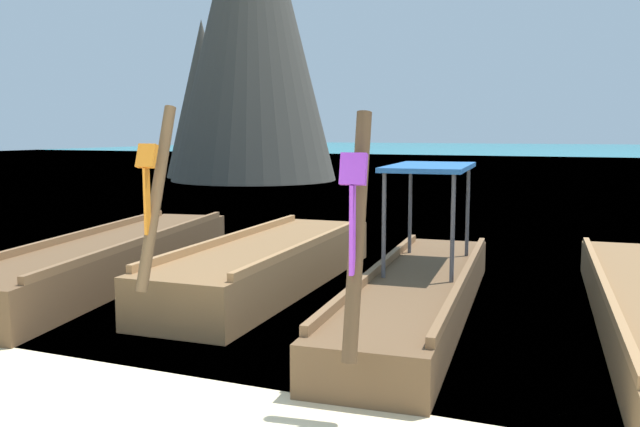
# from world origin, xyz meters

# --- Properties ---
(sea_water) EXTENTS (120.00, 120.00, 0.00)m
(sea_water) POSITION_xyz_m (0.00, 62.30, 0.00)
(sea_water) COLOR #147A89
(sea_water) RESTS_ON ground
(longtail_boat_pink_ribbon) EXTENTS (2.38, 7.05, 2.68)m
(longtail_boat_pink_ribbon) POSITION_xyz_m (-3.78, 5.25, 0.32)
(longtail_boat_pink_ribbon) COLOR brown
(longtail_boat_pink_ribbon) RESTS_ON ground
(longtail_boat_orange_ribbon) EXTENTS (1.56, 5.82, 2.49)m
(longtail_boat_orange_ribbon) POSITION_xyz_m (-1.38, 5.76, 0.33)
(longtail_boat_orange_ribbon) COLOR brown
(longtail_boat_orange_ribbon) RESTS_ON ground
(longtail_boat_violet_ribbon) EXTENTS (1.61, 6.16, 2.39)m
(longtail_boat_violet_ribbon) POSITION_xyz_m (0.96, 5.10, 0.31)
(longtail_boat_violet_ribbon) COLOR brown
(longtail_boat_violet_ribbon) RESTS_ON ground
(karst_rock) EXTENTS (8.69, 7.51, 15.00)m
(karst_rock) POSITION_xyz_m (-11.95, 24.75, 7.14)
(karst_rock) COLOR #47443D
(karst_rock) RESTS_ON ground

